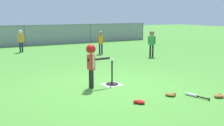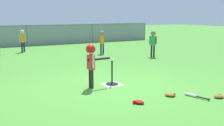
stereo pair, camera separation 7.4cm
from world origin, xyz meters
The scene contains 13 objects.
ground_plane centered at (0.00, 0.00, 0.00)m, with size 60.00×60.00×0.00m, color #478C33.
home_plate centered at (0.05, 0.13, 0.00)m, with size 0.44×0.44×0.01m, color white.
batting_tee centered at (0.05, 0.13, 0.09)m, with size 0.32×0.32×0.59m.
baseball_on_tee centered at (0.05, 0.13, 0.63)m, with size 0.07×0.07×0.07m, color white.
batter_child centered at (-0.53, 0.11, 0.75)m, with size 0.63×0.30×1.05m.
fielder_deep_right centered at (3.72, 3.30, 0.69)m, with size 0.24×0.26×1.08m.
fielder_deep_center centered at (-0.71, 7.35, 0.66)m, with size 0.30×0.20×1.03m.
fielder_deep_left centered at (2.25, 5.06, 0.65)m, with size 0.28×0.20×1.01m.
spare_bat_silver centered at (1.07, -1.62, 0.03)m, with size 0.18×0.56×0.06m.
glove_by_plate centered at (0.66, -1.35, 0.04)m, with size 0.24×0.26×0.07m.
glove_near_bats centered at (1.49, -1.94, 0.04)m, with size 0.25×0.21×0.07m.
glove_tossed_aside centered at (-0.20, -1.43, 0.04)m, with size 0.24×0.27×0.07m.
outfield_fence centered at (0.00, 9.86, 0.62)m, with size 16.06×0.06×1.15m.
Camera 2 is at (-3.16, -5.70, 1.75)m, focal length 43.77 mm.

